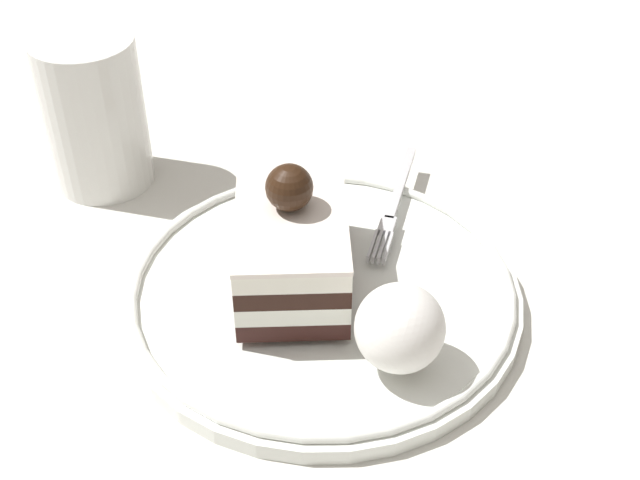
# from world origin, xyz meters

# --- Properties ---
(ground_plane) EXTENTS (2.40, 2.40, 0.00)m
(ground_plane) POSITION_xyz_m (0.00, 0.00, 0.00)
(ground_plane) COLOR silver
(dessert_plate) EXTENTS (0.24, 0.24, 0.02)m
(dessert_plate) POSITION_xyz_m (0.00, -0.02, 0.01)
(dessert_plate) COLOR white
(dessert_plate) RESTS_ON ground_plane
(cake_slice) EXTENTS (0.13, 0.09, 0.08)m
(cake_slice) POSITION_xyz_m (0.01, 0.00, 0.04)
(cake_slice) COLOR black
(cake_slice) RESTS_ON dessert_plate
(whipped_cream_dollop) EXTENTS (0.05, 0.05, 0.05)m
(whipped_cream_dollop) POSITION_xyz_m (-0.07, -0.04, 0.04)
(whipped_cream_dollop) COLOR white
(whipped_cream_dollop) RESTS_ON dessert_plate
(fork) EXTENTS (0.11, 0.08, 0.00)m
(fork) POSITION_xyz_m (0.06, -0.08, 0.02)
(fork) COLOR silver
(fork) RESTS_ON dessert_plate
(drink_glass_near) EXTENTS (0.07, 0.07, 0.11)m
(drink_glass_near) POSITION_xyz_m (0.17, 0.10, 0.05)
(drink_glass_near) COLOR white
(drink_glass_near) RESTS_ON ground_plane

